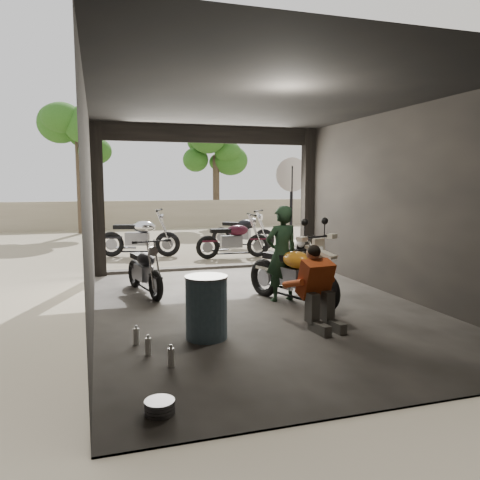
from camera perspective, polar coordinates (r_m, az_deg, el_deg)
ground at (r=7.46m, az=2.42°, el=-8.29°), size 80.00×80.00×0.00m
garage at (r=7.74m, az=1.13°, el=1.90°), size 7.00×7.13×3.20m
boundary_wall at (r=20.97m, az=-10.36°, el=3.12°), size 18.00×0.30×1.20m
tree_left at (r=19.40m, az=-19.11°, el=12.57°), size 2.20×2.20×5.60m
tree_right at (r=21.49m, az=-2.96°, el=11.21°), size 2.20×2.20×5.00m
main_bike at (r=7.58m, az=6.28°, el=-3.47°), size 1.32×1.93×1.19m
left_bike at (r=8.42m, az=-11.61°, el=-3.13°), size 0.93×1.60×1.01m
outside_bike_a at (r=12.73m, az=-12.19°, el=0.83°), size 2.03×1.27×1.28m
outside_bike_b at (r=12.22m, az=-0.84°, el=0.47°), size 1.74×0.76×1.16m
outside_bike_c at (r=14.01m, az=0.31°, el=1.32°), size 1.81×1.61×1.17m
rider at (r=7.72m, az=5.10°, el=-1.73°), size 0.63×0.46×1.60m
mechanic at (r=6.35m, az=9.75°, el=-6.03°), size 0.64×0.82×1.09m
stool at (r=10.84m, az=7.16°, el=-1.46°), size 0.33×0.33×0.46m
helmet at (r=10.84m, az=7.23°, el=-0.38°), size 0.30×0.31×0.26m
oil_drum at (r=5.92m, az=-4.12°, el=-8.32°), size 0.57×0.57×0.81m
sign_post at (r=12.08m, az=6.32°, el=6.07°), size 0.87×0.08×2.61m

